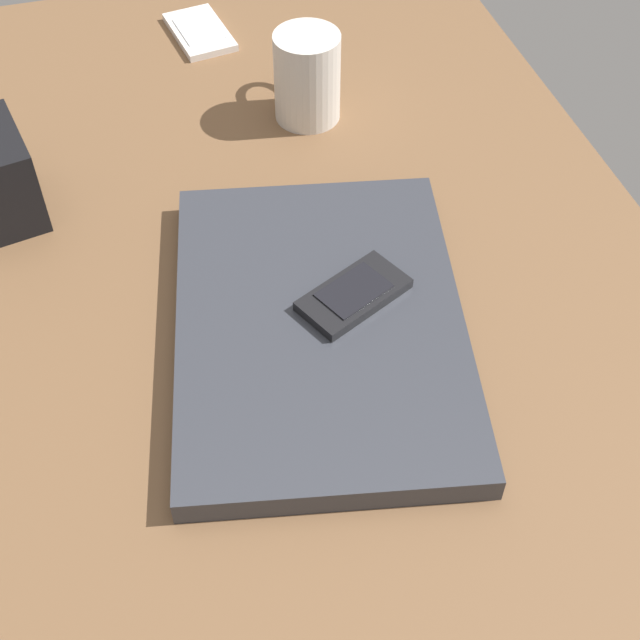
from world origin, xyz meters
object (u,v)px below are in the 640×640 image
Objects in this scene: laptop_closed at (320,326)px; cell_phone_on_desk at (200,32)px; cell_phone_on_laptop at (354,294)px; coffee_mug at (307,76)px.

cell_phone_on_desk is at bearing 12.20° from laptop_closed.
laptop_closed is 3.04× the size of cell_phone_on_desk.
cell_phone_on_laptop is at bearing -58.97° from laptop_closed.
cell_phone_on_desk is at bearing 5.17° from cell_phone_on_laptop.
cell_phone_on_laptop is (1.25, -3.42, 1.75)cm from laptop_closed.
coffee_mug is (31.82, -7.44, 3.77)cm from laptop_closed.
laptop_closed reaches higher than cell_phone_on_desk.
cell_phone_on_laptop is at bearing 172.51° from coffee_mug.
coffee_mug is (30.57, -4.02, 2.02)cm from cell_phone_on_laptop.
coffee_mug is at bearing -7.49° from cell_phone_on_laptop.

